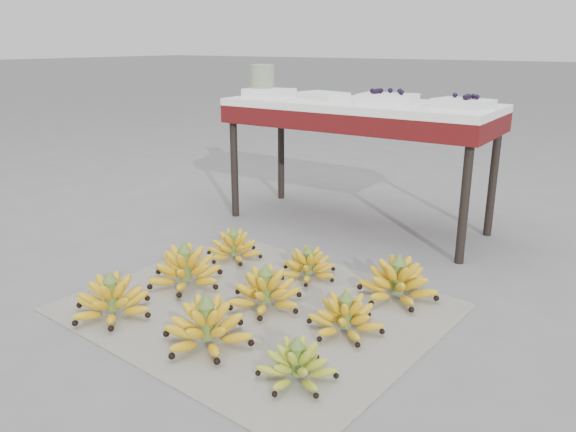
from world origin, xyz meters
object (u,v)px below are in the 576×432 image
Objects in this scene: bunch_front_right at (297,365)px; newspaper_mat at (257,307)px; bunch_back_center at (308,266)px; vendor_table at (359,116)px; bunch_mid_left at (186,269)px; bunch_front_center at (207,327)px; bunch_back_right at (398,283)px; tray_far_left at (269,92)px; tray_left at (323,96)px; bunch_mid_right at (345,317)px; glass_jar at (262,80)px; tray_right at (388,98)px; bunch_mid_center at (266,291)px; bunch_back_left at (234,247)px; bunch_front_left at (112,300)px; tray_far_right at (463,103)px.

newspaper_mat is at bearing 123.92° from bunch_front_right.
bunch_front_right is at bearing -47.99° from bunch_back_center.
bunch_mid_left is at bearing -100.54° from vendor_table.
bunch_front_center is 1.12× the size of bunch_back_right.
bunch_front_center is 1.49m from vendor_table.
newspaper_mat is at bearing -56.52° from tray_far_left.
bunch_mid_right is at bearing -55.62° from tray_left.
tray_right is at bearing 0.91° from glass_jar.
bunch_mid_center is 1.23× the size of bunch_back_center.
glass_jar is at bearing 107.60° from bunch_back_left.
bunch_back_center is 0.99× the size of tray_right.
bunch_front_center is at bearing 15.08° from bunch_front_left.
bunch_mid_center is (0.41, 0.36, -0.00)m from bunch_front_left.
glass_jar is at bearing 112.70° from bunch_front_right.
tray_far_right is (0.37, -0.01, -0.00)m from tray_right.
newspaper_mat is 4.42× the size of bunch_back_left.
tray_far_left is (-0.32, 0.73, 0.62)m from bunch_back_left.
bunch_front_center is 1.66m from tray_far_left.
bunch_back_left is 1.00× the size of bunch_back_center.
tray_left is 0.98× the size of tray_far_right.
bunch_mid_right is (0.35, 0.02, 0.06)m from newspaper_mat.
bunch_mid_center is at bearing 78.45° from bunch_front_center.
bunch_front_center reaches higher than newspaper_mat.
tray_left is at bearing -174.48° from tray_right.
bunch_mid_right is at bearing 31.81° from bunch_front_center.
bunch_mid_right is at bearing -90.55° from tray_far_right.
bunch_back_right reaches higher than bunch_front_left.
bunch_mid_center is 1.23× the size of bunch_back_left.
bunch_back_right reaches higher than bunch_front_center.
bunch_front_left is 0.94× the size of bunch_mid_center.
vendor_table is 0.53m from tray_far_right.
glass_jar is (-0.76, 1.08, 0.73)m from newspaper_mat.
bunch_front_center is 1.52m from tray_right.
tray_right is (-0.38, 1.40, 0.62)m from bunch_front_right.
newspaper_mat is 3.58× the size of bunch_mid_center.
bunch_front_left is 0.78m from bunch_back_center.
bunch_front_left is 0.34m from bunch_mid_left.
tray_far_left reaches higher than bunch_front_right.
bunch_back_left is 1.70× the size of glass_jar.
bunch_front_right is at bearing -25.30° from bunch_mid_center.
bunch_back_left is 1.05× the size of tray_far_right.
bunch_back_right is (0.02, 0.67, 0.01)m from bunch_front_right.
bunch_back_center is 0.98m from tray_right.
newspaper_mat is at bearing -89.46° from tray_right.
bunch_mid_center is at bearing -88.29° from tray_right.
bunch_mid_center is 1.16× the size of bunch_mid_right.
tray_right is (-0.36, 1.07, 0.62)m from bunch_mid_right.
bunch_front_right is 1.52m from tray_far_right.
vendor_table is (0.20, 1.08, 0.51)m from bunch_mid_left.
tray_far_right reaches higher than bunch_back_right.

